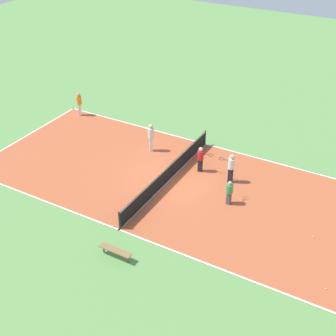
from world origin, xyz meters
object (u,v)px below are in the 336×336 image
player_coach_red (201,158)px  tennis_ball_midcourt (227,195)px  player_far_green (230,191)px  player_far_white (151,136)px  player_near_white (231,166)px  tennis_ball_far_baseline (326,289)px  tennis_ball_near_net (314,237)px  bench (115,251)px  tennis_net (168,173)px  player_center_orange (79,102)px

player_coach_red → tennis_ball_midcourt: player_coach_red is taller
player_far_green → player_far_white: size_ratio=0.76×
player_far_green → tennis_ball_midcourt: bearing=29.5°
player_coach_red → player_far_green: bearing=-46.7°
player_far_green → player_far_white: bearing=68.5°
player_near_white → tennis_ball_far_baseline: size_ratio=26.40×
tennis_ball_near_net → tennis_ball_far_baseline: bearing=23.6°
player_far_green → player_coach_red: 3.43m
tennis_ball_near_net → player_coach_red: bearing=-109.6°
bench → tennis_ball_midcourt: 7.39m
tennis_net → player_far_green: size_ratio=6.92×
player_near_white → tennis_ball_midcourt: player_near_white is taller
tennis_net → player_center_orange: size_ratio=5.61×
player_near_white → tennis_ball_midcourt: bearing=105.0°
player_far_green → tennis_ball_far_baseline: 7.03m
player_far_green → tennis_ball_near_net: bearing=-95.0°
player_far_white → tennis_ball_midcourt: player_far_white is taller
bench → player_far_green: 6.95m
player_near_white → tennis_net: bearing=25.4°
player_center_orange → tennis_ball_near_net: bearing=-146.1°
player_coach_red → player_far_white: 3.80m
player_far_green → player_near_white: 2.07m
player_near_white → player_far_white: player_far_white is taller
tennis_net → tennis_ball_near_net: tennis_net is taller
bench → player_near_white: size_ratio=0.91×
player_center_orange → player_near_white: 13.07m
player_near_white → player_far_white: 5.76m
tennis_net → player_near_white: (-1.66, 3.09, 0.52)m
tennis_ball_near_net → player_center_orange: bearing=-105.6°
tennis_ball_far_baseline → bench: bearing=-72.9°
tennis_ball_far_baseline → player_center_orange: bearing=-112.6°
player_center_orange → tennis_ball_far_baseline: size_ratio=25.55×
player_center_orange → tennis_net: bearing=-154.4°
bench → player_far_white: (-9.05, -3.58, 0.70)m
player_coach_red → tennis_ball_far_baseline: bearing=-42.1°
tennis_net → player_near_white: size_ratio=5.43×
tennis_ball_midcourt → player_near_white: bearing=-162.1°
player_far_green → tennis_ball_far_baseline: player_far_green is taller
player_center_orange → tennis_ball_near_net: (5.09, 18.21, -0.96)m
tennis_net → tennis_ball_midcourt: size_ratio=143.23×
player_center_orange → player_near_white: (2.64, 12.80, 0.04)m
tennis_ball_far_baseline → player_far_green: bearing=-120.9°
bench → tennis_ball_far_baseline: (-2.73, 8.87, -0.33)m
bench → player_far_white: size_ratio=0.89×
player_coach_red → tennis_ball_near_net: 7.87m
bench → tennis_ball_midcourt: bench is taller
player_center_orange → tennis_ball_near_net: player_center_orange is taller
tennis_ball_near_net → player_far_green: bearing=-96.5°
player_near_white → player_coach_red: bearing=-8.2°
player_coach_red → tennis_ball_near_net: player_coach_red is taller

